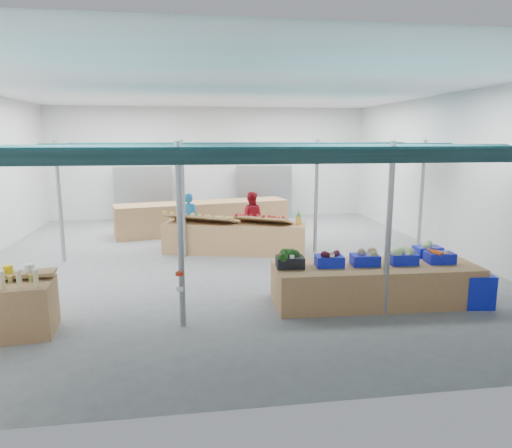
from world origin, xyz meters
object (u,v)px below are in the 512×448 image
object	(u,v)px
fruit_counter	(234,238)
vendor_right	(251,217)
vendor_left	(189,219)
veg_counter	(375,283)
crate_stack	(478,291)

from	to	relation	value
fruit_counter	vendor_right	distance (m)	1.30
vendor_left	vendor_right	bearing A→B (deg)	-165.23
vendor_left	vendor_right	distance (m)	1.80
veg_counter	vendor_right	world-z (taller)	vendor_right
veg_counter	crate_stack	distance (m)	1.83
crate_stack	fruit_counter	bearing A→B (deg)	130.17
veg_counter	vendor_left	xyz separation A→B (m)	(-3.42, 5.25, 0.39)
veg_counter	vendor_left	bearing A→B (deg)	124.98
fruit_counter	vendor_left	world-z (taller)	vendor_left
veg_counter	vendor_right	bearing A→B (deg)	109.05
crate_stack	vendor_right	distance (m)	6.72
veg_counter	fruit_counter	bearing A→B (deg)	120.04
fruit_counter	vendor_right	world-z (taller)	vendor_right
fruit_counter	vendor_right	bearing A→B (deg)	76.16
crate_stack	vendor_left	distance (m)	7.78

